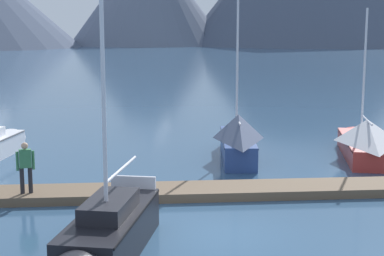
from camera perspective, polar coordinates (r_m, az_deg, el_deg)
name	(u,v)px	position (r m, az deg, el deg)	size (l,w,h in m)	color
ground_plane	(213,236)	(16.29, 2.07, -10.48)	(700.00, 700.00, 0.00)	#2D4C6B
dock	(198,191)	(20.03, 0.55, -6.19)	(22.67, 2.06, 0.30)	brown
sailboat_second_berth	(104,238)	(14.44, -8.56, -10.53)	(2.79, 6.29, 8.51)	black
sailboat_mid_dock_port	(237,136)	(25.69, 4.45, -0.82)	(2.04, 6.51, 7.90)	navy
sailboat_mid_dock_starboard	(364,138)	(27.02, 16.43, -0.98)	(3.36, 7.41, 6.54)	#B2332D
person_on_dock	(26,164)	(19.77, -15.91, -3.44)	(0.58, 0.31, 1.69)	#232328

